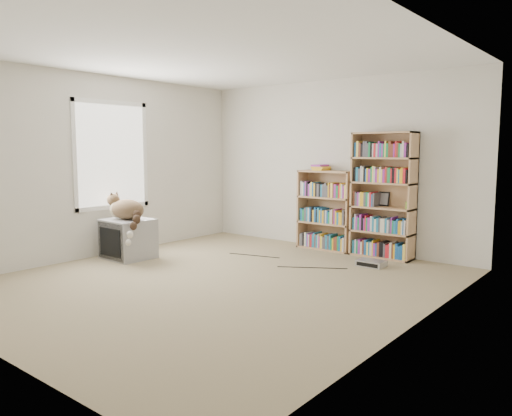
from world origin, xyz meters
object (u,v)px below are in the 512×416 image
Objects in this scene: bookcase_tall at (383,198)px; dvd_player at (371,263)px; bookcase_short at (327,213)px; cat at (128,213)px; crt_tv at (129,239)px.

bookcase_tall reaches higher than dvd_player.
bookcase_tall is 1.47× the size of bookcase_short.
dvd_player is at bearing 22.42° from cat.
bookcase_short is (-0.89, 0.00, -0.28)m from bookcase_tall.
cat reaches higher than dvd_player.
bookcase_tall reaches higher than cat.
cat is at bearing -148.24° from dvd_player.
bookcase_short is (1.71, 2.30, -0.10)m from cat.
bookcase_short reaches higher than dvd_player.
bookcase_short is (1.78, 2.24, 0.27)m from crt_tv.
crt_tv is at bearing 133.18° from cat.
bookcase_tall is 5.08× the size of dvd_player.
bookcase_short is at bearing 179.90° from bookcase_tall.
cat is (0.07, -0.05, 0.37)m from crt_tv.
cat is at bearing -35.98° from crt_tv.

